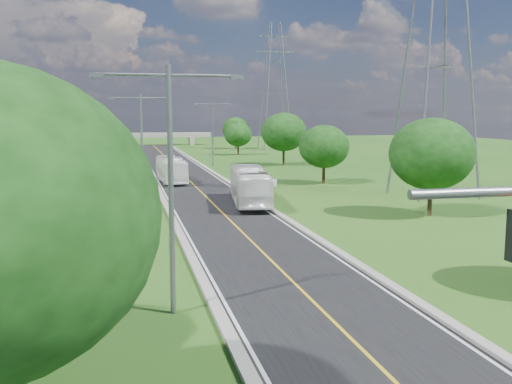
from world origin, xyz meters
TOP-DOWN VIEW (x-y plane):
  - ground at (0.00, 60.00)m, footprint 260.00×260.00m
  - road at (0.00, 66.00)m, footprint 8.00×150.00m
  - curb_left at (-4.25, 66.00)m, footprint 0.50×150.00m
  - curb_right at (4.25, 66.00)m, footprint 0.50×150.00m
  - speed_limit_sign at (5.20, 37.98)m, footprint 0.55×0.09m
  - overpass at (0.00, 140.00)m, footprint 30.00×3.00m
  - streetlight_near_left at (-6.00, 12.00)m, footprint 5.90×0.25m
  - streetlight_mid_left at (-6.00, 45.00)m, footprint 5.90×0.25m
  - streetlight_far_right at (6.00, 78.00)m, footprint 5.90×0.25m
  - power_tower_near at (22.00, 40.00)m, footprint 9.00×6.40m
  - power_tower_far at (26.00, 115.00)m, footprint 9.00×6.40m
  - tree_lc at (-15.00, 50.00)m, footprint 7.56×7.56m
  - tree_ld at (-17.00, 74.00)m, footprint 6.72×6.72m
  - tree_le at (-14.50, 98.00)m, footprint 5.88×5.88m
  - tree_rb at (16.00, 30.00)m, footprint 6.72×6.72m
  - tree_rc at (15.00, 52.00)m, footprint 5.88×5.88m
  - tree_rd at (17.00, 76.00)m, footprint 7.14×7.14m
  - tree_re at (14.50, 100.00)m, footprint 5.46×5.46m
  - tree_rf at (18.00, 120.00)m, footprint 6.30×6.30m
  - bus_outbound at (3.18, 38.73)m, footprint 4.33×12.23m
  - bus_inbound at (-2.25, 57.27)m, footprint 2.96×10.79m

SIDE VIEW (x-z plane):
  - ground at x=0.00m, z-range 0.00..0.00m
  - road at x=0.00m, z-range 0.00..0.06m
  - curb_left at x=-4.25m, z-range 0.00..0.22m
  - curb_right at x=4.25m, z-range 0.00..0.22m
  - bus_inbound at x=-2.25m, z-range 0.06..3.04m
  - speed_limit_sign at x=5.20m, z-range 0.40..2.80m
  - bus_outbound at x=3.18m, z-range 0.06..3.39m
  - overpass at x=0.00m, z-range 0.81..4.01m
  - tree_re at x=14.50m, z-range 0.85..7.20m
  - tree_le at x=-14.50m, z-range 0.91..7.75m
  - tree_rc at x=15.00m, z-range 0.91..7.75m
  - tree_rf at x=18.00m, z-range 0.98..8.31m
  - tree_ld at x=-17.00m, z-range 1.05..8.86m
  - tree_rb at x=16.00m, z-range 1.05..8.86m
  - tree_rd at x=17.00m, z-range 1.11..9.42m
  - tree_lc at x=-15.00m, z-range 1.18..9.97m
  - streetlight_near_left at x=-6.00m, z-range 0.94..10.94m
  - streetlight_mid_left at x=-6.00m, z-range 0.94..10.94m
  - streetlight_far_right at x=6.00m, z-range 0.94..10.94m
  - power_tower_near at x=22.00m, z-range 0.01..28.01m
  - power_tower_far at x=26.00m, z-range 0.01..28.01m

